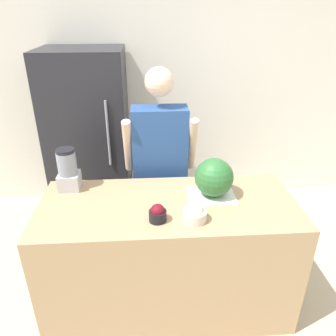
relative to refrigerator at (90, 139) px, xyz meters
The scene contains 9 objects.
wall_back 0.92m from the refrigerator, 28.42° to the left, with size 8.00×0.06×2.60m.
counter_island 1.56m from the refrigerator, 61.29° to the right, with size 1.76×0.75×0.90m.
refrigerator is the anchor object (origin of this frame).
person 1.00m from the refrigerator, 46.34° to the right, with size 0.58×0.27×1.71m.
cutting_board 1.61m from the refrigerator, 50.34° to the right, with size 0.33×0.27×0.01m.
watermelon 1.63m from the refrigerator, 50.01° to the right, with size 0.27×0.27×0.27m.
bowl_cherries 1.64m from the refrigerator, 66.97° to the right, with size 0.11×0.11×0.12m.
bowl_cream 1.75m from the refrigerator, 60.26° to the right, with size 0.15×0.15×0.12m.
blender 1.07m from the refrigerator, 89.10° to the right, with size 0.15×0.15×0.31m.
Camera 1 is at (-0.13, -1.50, 2.10)m, focal length 35.00 mm.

